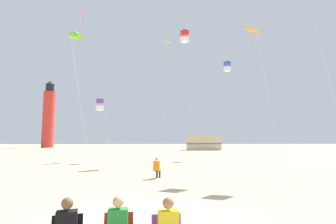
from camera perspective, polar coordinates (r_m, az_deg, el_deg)
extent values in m
plane|color=#CCB584|center=(7.18, -7.28, -23.32)|extent=(200.00, 200.00, 0.00)
sphere|color=brown|center=(4.93, -21.39, -18.30)|extent=(0.20, 0.20, 0.20)
cube|color=red|center=(5.14, -10.85, -23.15)|extent=(0.53, 0.17, 0.40)
cube|color=#238438|center=(4.93, -11.03, -23.17)|extent=(0.35, 0.24, 0.52)
sphere|color=#D8A87F|center=(4.83, -10.93, -18.86)|extent=(0.20, 0.20, 0.20)
sphere|color=#9E704C|center=(4.65, 0.06, -19.46)|extent=(0.20, 0.20, 0.20)
cube|color=orange|center=(14.33, -2.52, -11.83)|extent=(0.39, 0.30, 0.52)
sphere|color=#D8A87F|center=(14.30, -2.52, -10.32)|extent=(0.20, 0.20, 0.20)
cylinder|color=#2D2D38|center=(14.51, -2.03, -12.71)|extent=(0.22, 0.38, 0.13)
cylinder|color=#2D2D38|center=(14.69, -1.87, -13.53)|extent=(0.11, 0.11, 0.42)
cylinder|color=#2D2D38|center=(14.55, -2.65, -12.69)|extent=(0.22, 0.38, 0.13)
cylinder|color=#2D2D38|center=(14.74, -2.49, -13.51)|extent=(0.11, 0.11, 0.42)
cylinder|color=silver|center=(16.49, 21.27, 2.91)|extent=(1.76, 0.96, 9.15)
cube|color=orange|center=(18.33, 18.15, 16.81)|extent=(1.22, 1.22, 0.40)
cylinder|color=orange|center=(18.09, 18.22, 14.90)|extent=(0.04, 0.04, 1.10)
cylinder|color=silver|center=(26.02, -13.20, -4.40)|extent=(0.65, 1.84, 5.57)
cube|color=purple|center=(26.77, -14.83, 2.34)|extent=(0.82, 0.82, 0.44)
cube|color=white|center=(26.68, -14.87, 0.85)|extent=(0.82, 0.82, 0.44)
cylinder|color=silver|center=(18.47, 31.62, 8.01)|extent=(3.05, 0.94, 12.65)
cylinder|color=silver|center=(22.31, -19.36, 5.78)|extent=(2.00, 0.13, 13.12)
cube|color=#E54C8C|center=(25.34, -18.26, 20.01)|extent=(1.22, 1.22, 0.40)
cylinder|color=#E54C8C|center=(25.07, -18.31, 18.67)|extent=(0.04, 0.04, 1.10)
cylinder|color=silver|center=(29.83, 14.75, 0.41)|extent=(2.42, 1.03, 10.72)
cube|color=blue|center=(31.94, 12.94, 10.40)|extent=(0.82, 0.82, 0.44)
cube|color=white|center=(31.75, 12.97, 9.19)|extent=(0.82, 0.82, 0.44)
cylinder|color=silver|center=(29.46, -19.00, 3.77)|extent=(2.18, 2.03, 13.92)
cylinder|color=#72D12D|center=(32.60, -19.77, 15.56)|extent=(2.21, 2.30, 1.48)
sphere|color=#72D12D|center=(32.66, -19.76, 15.81)|extent=(0.76, 0.76, 0.76)
cylinder|color=silver|center=(23.93, 4.74, 3.47)|extent=(1.49, 0.66, 12.13)
cube|color=red|center=(26.41, 3.68, 17.07)|extent=(0.82, 0.82, 0.44)
cube|color=white|center=(26.14, 3.69, 15.66)|extent=(0.82, 0.82, 0.44)
cylinder|color=silver|center=(28.16, -2.03, 3.56)|extent=(3.35, 1.89, 13.61)
cube|color=yellow|center=(31.61, -0.24, 15.29)|extent=(1.22, 1.22, 0.40)
cylinder|color=yellow|center=(31.38, -0.24, 14.18)|extent=(0.04, 0.04, 1.10)
cylinder|color=red|center=(70.95, -24.92, -1.49)|extent=(2.80, 2.80, 14.00)
cylinder|color=black|center=(71.92, -24.65, 4.80)|extent=(2.00, 2.00, 1.80)
cone|color=black|center=(72.18, -24.60, 5.89)|extent=(2.20, 2.20, 1.00)
cube|color=#C6B28C|center=(50.47, 7.90, -6.76)|extent=(6.50, 2.60, 2.80)
cube|color=#4C608C|center=(50.47, 7.90, -6.92)|extent=(6.54, 2.65, 0.24)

